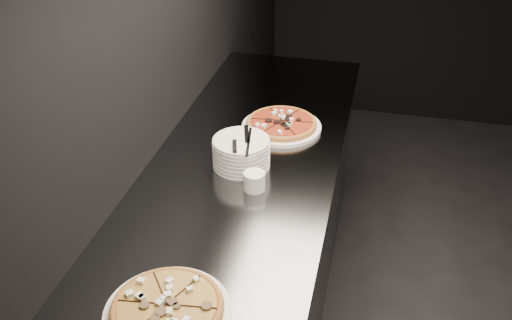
% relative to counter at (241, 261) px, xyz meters
% --- Properties ---
extents(wall_left, '(0.02, 5.00, 2.80)m').
position_rel_counter_xyz_m(wall_left, '(-0.37, 0.00, 0.94)').
color(wall_left, black).
rests_on(wall_left, floor).
extents(counter, '(0.74, 2.44, 0.92)m').
position_rel_counter_xyz_m(counter, '(0.00, 0.00, 0.00)').
color(counter, '#56595D').
rests_on(counter, floor).
extents(pizza_mushroom, '(0.36, 0.36, 0.04)m').
position_rel_counter_xyz_m(pizza_mushroom, '(-0.01, -0.75, 0.48)').
color(pizza_mushroom, white).
rests_on(pizza_mushroom, counter).
extents(pizza_tomato, '(0.35, 0.35, 0.04)m').
position_rel_counter_xyz_m(pizza_tomato, '(0.09, 0.38, 0.48)').
color(pizza_tomato, white).
rests_on(pizza_tomato, counter).
extents(plate_stack, '(0.22, 0.22, 0.12)m').
position_rel_counter_xyz_m(plate_stack, '(-0.01, 0.05, 0.52)').
color(plate_stack, white).
rests_on(plate_stack, counter).
extents(cutlery, '(0.07, 0.24, 0.01)m').
position_rel_counter_xyz_m(cutlery, '(0.00, 0.03, 0.58)').
color(cutlery, silver).
rests_on(cutlery, plate_stack).
extents(ramekin, '(0.08, 0.08, 0.07)m').
position_rel_counter_xyz_m(ramekin, '(0.08, -0.10, 0.50)').
color(ramekin, white).
rests_on(ramekin, counter).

